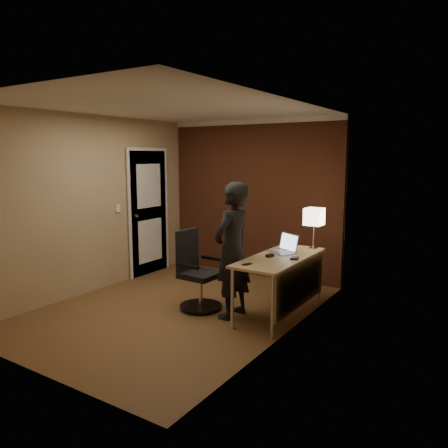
{
  "coord_description": "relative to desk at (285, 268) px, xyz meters",
  "views": [
    {
      "loc": [
        3.38,
        -4.18,
        1.93
      ],
      "look_at": [
        0.35,
        0.55,
        1.05
      ],
      "focal_mm": 35.0,
      "sensor_mm": 36.0,
      "label": 1
    }
  ],
  "objects": [
    {
      "name": "person",
      "position": [
        -0.52,
        -0.37,
        0.21
      ],
      "size": [
        0.41,
        0.61,
        1.63
      ],
      "primitive_type": "imported",
      "rotation": [
        0.0,
        0.0,
        -1.61
      ],
      "color": "black",
      "rests_on": "ground"
    },
    {
      "name": "laptop",
      "position": [
        -0.12,
        0.24,
        0.19
      ],
      "size": [
        0.41,
        0.38,
        0.23
      ],
      "color": "silver",
      "rests_on": "desk"
    },
    {
      "name": "office_chair",
      "position": [
        -1.06,
        -0.36,
        -0.17
      ],
      "size": [
        0.54,
        0.56,
        0.99
      ],
      "color": "black",
      "rests_on": "ground"
    },
    {
      "name": "wallet",
      "position": [
        0.13,
        -0.03,
        0.14
      ],
      "size": [
        0.12,
        0.13,
        0.02
      ],
      "primitive_type": "cube",
      "rotation": [
        0.0,
        0.0,
        0.28
      ],
      "color": "black",
      "rests_on": "desk"
    },
    {
      "name": "room",
      "position": [
        -1.53,
        1.03,
        0.77
      ],
      "size": [
        4.0,
        4.0,
        4.0
      ],
      "color": "brown",
      "rests_on": "ground"
    },
    {
      "name": "desk_lamp",
      "position": [
        0.1,
        0.63,
        0.55
      ],
      "size": [
        0.22,
        0.22,
        0.54
      ],
      "color": "silver",
      "rests_on": "desk"
    },
    {
      "name": "mouse",
      "position": [
        -0.17,
        -0.09,
        0.14
      ],
      "size": [
        0.08,
        0.11,
        0.03
      ],
      "primitive_type": "cube",
      "rotation": [
        0.0,
        0.0,
        -0.19
      ],
      "color": "black",
      "rests_on": "desk"
    },
    {
      "name": "phone",
      "position": [
        -0.21,
        -0.56,
        0.13
      ],
      "size": [
        0.09,
        0.13,
        0.01
      ],
      "primitive_type": "cube",
      "rotation": [
        0.0,
        0.0,
        -0.27
      ],
      "color": "black",
      "rests_on": "desk"
    },
    {
      "name": "desk",
      "position": [
        0.0,
        0.0,
        0.0
      ],
      "size": [
        0.6,
        1.5,
        0.73
      ],
      "color": "#D7BB7C",
      "rests_on": "ground"
    }
  ]
}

